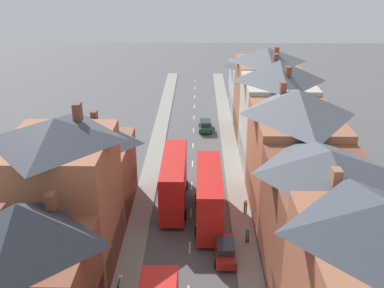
% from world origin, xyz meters
% --- Properties ---
extents(pavement_left, '(2.20, 104.00, 0.14)m').
position_xyz_m(pavement_left, '(-5.10, 38.00, 0.07)').
color(pavement_left, gray).
rests_on(pavement_left, ground).
extents(pavement_right, '(2.20, 104.00, 0.14)m').
position_xyz_m(pavement_right, '(5.10, 38.00, 0.07)').
color(pavement_right, gray).
rests_on(pavement_right, ground).
extents(centre_line_dashes, '(0.14, 97.80, 0.01)m').
position_xyz_m(centre_line_dashes, '(0.00, 36.00, 0.01)').
color(centre_line_dashes, silver).
rests_on(centre_line_dashes, ground).
extents(terrace_row_right, '(8.00, 83.02, 14.01)m').
position_xyz_m(terrace_row_right, '(10.19, 27.83, 6.16)').
color(terrace_row_right, brown).
rests_on(terrace_row_right, ground).
extents(double_decker_bus_lead, '(2.74, 10.80, 5.30)m').
position_xyz_m(double_decker_bus_lead, '(-1.81, 31.88, 2.82)').
color(double_decker_bus_lead, red).
rests_on(double_decker_bus_lead, ground).
extents(double_decker_bus_mid_street, '(2.74, 10.80, 5.30)m').
position_xyz_m(double_decker_bus_mid_street, '(1.79, 28.75, 2.82)').
color(double_decker_bus_mid_street, red).
rests_on(double_decker_bus_mid_street, ground).
extents(car_near_blue, '(1.90, 4.44, 1.71)m').
position_xyz_m(car_near_blue, '(3.10, 22.46, 0.86)').
color(car_near_blue, maroon).
rests_on(car_near_blue, ground).
extents(car_parked_left_a, '(1.90, 4.58, 1.59)m').
position_xyz_m(car_parked_left_a, '(1.80, 54.06, 0.81)').
color(car_parked_left_a, '#144728').
rests_on(car_parked_left_a, ground).
extents(pedestrian_mid_right, '(0.36, 0.22, 1.61)m').
position_xyz_m(pedestrian_mid_right, '(5.27, 24.62, 1.03)').
color(pedestrian_mid_right, '#23232D').
rests_on(pedestrian_mid_right, pavement_right).
extents(pedestrian_far_left, '(0.36, 0.22, 1.61)m').
position_xyz_m(pedestrian_far_left, '(5.57, 29.69, 1.03)').
color(pedestrian_far_left, '#23232D').
rests_on(pedestrian_far_left, pavement_right).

